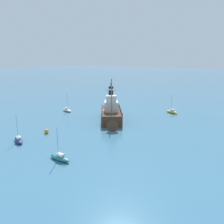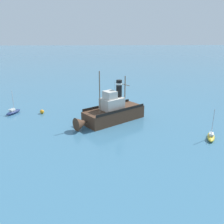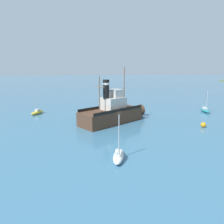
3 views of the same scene
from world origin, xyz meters
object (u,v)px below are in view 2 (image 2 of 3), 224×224
sailboat_yellow (211,136)px  mooring_buoy (42,112)px  old_tugboat (112,112)px  sailboat_navy (13,112)px  sailboat_white (115,98)px

sailboat_yellow → mooring_buoy: bearing=64.9°
old_tugboat → sailboat_yellow: size_ratio=2.79×
old_tugboat → sailboat_navy: bearing=75.0°
sailboat_navy → mooring_buoy: 5.99m
sailboat_yellow → sailboat_white: bearing=29.9°
old_tugboat → mooring_buoy: size_ratio=15.87×
sailboat_yellow → mooring_buoy: size_ratio=5.69×
sailboat_white → sailboat_navy: (-10.04, 22.01, 0.00)m
sailboat_white → sailboat_yellow: same height
old_tugboat → mooring_buoy: bearing=69.8°
old_tugboat → sailboat_navy: (5.47, 20.42, -1.40)m
sailboat_yellow → sailboat_navy: same height
sailboat_white → mooring_buoy: size_ratio=5.69×
sailboat_navy → mooring_buoy: (-0.18, -5.99, 0.00)m
sailboat_yellow → sailboat_navy: bearing=68.4°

